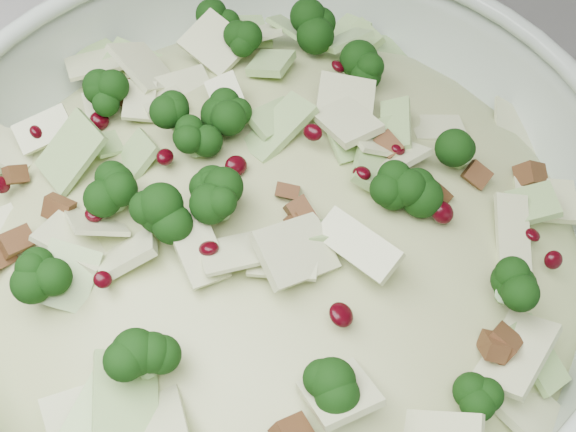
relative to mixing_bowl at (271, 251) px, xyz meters
The scene contains 2 objects.
mixing_bowl is the anchor object (origin of this frame).
salad 0.03m from the mixing_bowl, ahead, with size 0.41×0.41×0.17m.
Camera 1 is at (0.03, 1.38, 1.40)m, focal length 50.00 mm.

